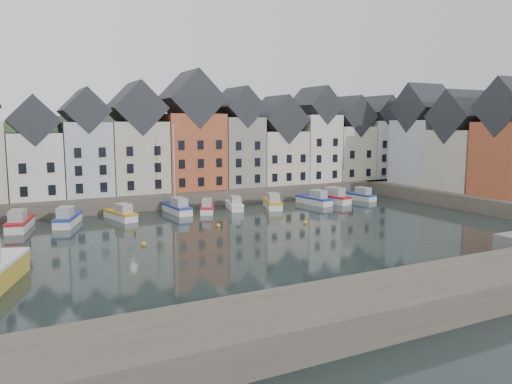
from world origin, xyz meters
TOP-DOWN VIEW (x-y plane):
  - ground at (0.00, 0.00)m, footprint 260.00×260.00m
  - far_quay at (0.00, 30.00)m, footprint 90.00×16.00m
  - right_quay at (37.00, 3.00)m, footprint 14.00×54.00m
  - near_wall at (-10.00, -22.00)m, footprint 50.00×6.00m
  - hillside at (0.02, 56.00)m, footprint 153.60×70.40m
  - far_terrace at (3.21, 28.00)m, footprint 72.37×8.16m
  - right_terrace at (36.00, 8.07)m, footprint 8.30×24.25m
  - mooring_buoys at (-4.00, 5.33)m, footprint 20.50×5.50m
  - boat_a at (-24.44, 16.94)m, footprint 3.55×6.97m
  - boat_b at (-19.36, 17.05)m, footprint 4.13×6.76m
  - boat_c at (-13.04, 17.53)m, footprint 3.27×6.23m
  - boat_d at (-5.39, 18.60)m, footprint 2.41×6.42m
  - boat_e at (-1.53, 17.67)m, footprint 3.75×5.69m
  - boat_f at (2.68, 18.01)m, footprint 3.05×5.81m
  - boat_g at (7.94, 16.54)m, footprint 4.05×6.63m
  - boat_h at (15.06, 16.51)m, footprint 2.76×6.48m
  - boat_i at (17.97, 16.54)m, footprint 3.62×7.24m
  - boat_j at (23.79, 16.98)m, footprint 2.66×6.06m

SIDE VIEW (x-z plane):
  - hillside at x=0.02m, z-range -49.96..14.04m
  - ground at x=0.00m, z-range 0.00..0.00m
  - mooring_buoys at x=-4.00m, z-range -0.10..0.40m
  - boat_e at x=-1.53m, z-range -0.42..1.68m
  - boat_f at x=2.68m, z-range -0.43..1.70m
  - boat_j at x=23.79m, z-range -0.46..1.80m
  - boat_c at x=-13.04m, z-range -0.46..1.83m
  - boat_h at x=15.06m, z-range -0.49..1.92m
  - boat_g at x=7.94m, z-range -0.49..1.94m
  - boat_b at x=-19.36m, z-range -0.50..1.98m
  - boat_a at x=-24.44m, z-range -0.52..2.04m
  - boat_d at x=-5.39m, z-range -5.24..6.80m
  - boat_i at x=17.97m, z-range -0.54..2.12m
  - far_quay at x=0.00m, z-range 0.00..2.00m
  - right_quay at x=37.00m, z-range 0.00..2.00m
  - near_wall at x=-10.00m, z-range 0.00..2.00m
  - far_terrace at x=3.21m, z-range -0.01..17.76m
  - right_terrace at x=36.00m, z-range 0.73..17.10m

